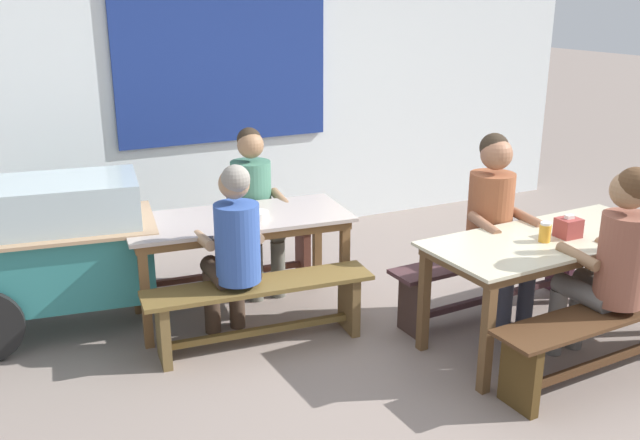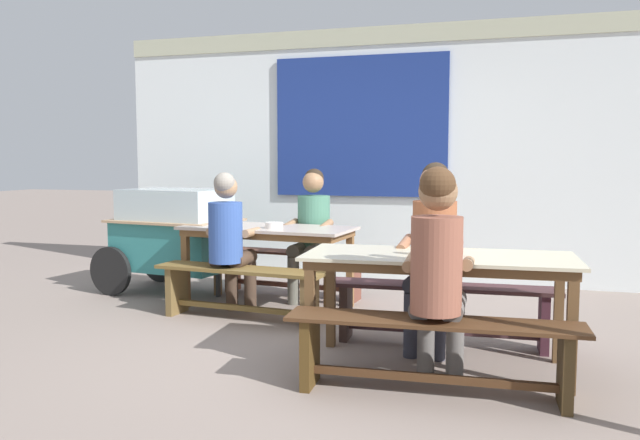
{
  "view_description": "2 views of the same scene",
  "coord_description": "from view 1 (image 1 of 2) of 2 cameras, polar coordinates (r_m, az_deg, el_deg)",
  "views": [
    {
      "loc": [
        -2.5,
        -3.37,
        2.25
      ],
      "look_at": [
        -0.47,
        0.79,
        0.74
      ],
      "focal_mm": 39.26,
      "sensor_mm": 36.0,
      "label": 1
    },
    {
      "loc": [
        1.14,
        -4.31,
        1.36
      ],
      "look_at": [
        -0.35,
        0.67,
        0.86
      ],
      "focal_mm": 35.71,
      "sensor_mm": 36.0,
      "label": 2
    }
  ],
  "objects": [
    {
      "name": "bench_far_back",
      "position": [
        5.58,
        -7.89,
        -2.65
      ],
      "size": [
        1.59,
        0.41,
        0.45
      ],
      "color": "brown",
      "rests_on": "ground_plane"
    },
    {
      "name": "bench_far_front",
      "position": [
        4.64,
        -4.91,
        -6.78
      ],
      "size": [
        1.53,
        0.45,
        0.45
      ],
      "color": "brown",
      "rests_on": "ground_plane"
    },
    {
      "name": "person_left_back_turned",
      "position": [
        4.52,
        -7.04,
        -2.06
      ],
      "size": [
        0.4,
        0.52,
        1.25
      ],
      "color": "#473428",
      "rests_on": "ground_plane"
    },
    {
      "name": "ground_plane",
      "position": [
        4.76,
        9.5,
        -10.39
      ],
      "size": [
        40.0,
        40.0,
        0.0
      ],
      "primitive_type": "plane",
      "color": "gray"
    },
    {
      "name": "soup_bowl",
      "position": [
        4.88,
        -5.14,
        0.4
      ],
      "size": [
        0.16,
        0.16,
        0.05
      ],
      "primitive_type": "cylinder",
      "color": "silver",
      "rests_on": "dining_table_far"
    },
    {
      "name": "backdrop_wall",
      "position": [
        6.7,
        -4.12,
        11.43
      ],
      "size": [
        6.73,
        0.23,
        2.82
      ],
      "color": "white",
      "rests_on": "ground_plane"
    },
    {
      "name": "condiment_jar",
      "position": [
        4.62,
        17.87,
        -0.95
      ],
      "size": [
        0.07,
        0.07,
        0.13
      ],
      "color": "gold",
      "rests_on": "dining_table_near"
    },
    {
      "name": "person_center_facing",
      "position": [
        5.44,
        -5.4,
        1.67
      ],
      "size": [
        0.44,
        0.54,
        1.27
      ],
      "color": "#636358",
      "rests_on": "ground_plane"
    },
    {
      "name": "bench_near_front",
      "position": [
        4.61,
        22.59,
        -8.45
      ],
      "size": [
        1.7,
        0.4,
        0.45
      ],
      "color": "#4A2D19",
      "rests_on": "ground_plane"
    },
    {
      "name": "food_cart",
      "position": [
        5.08,
        -20.3,
        -1.76
      ],
      "size": [
        1.61,
        0.99,
        1.06
      ],
      "color": "teal",
      "rests_on": "ground_plane"
    },
    {
      "name": "dining_table_far",
      "position": [
        4.97,
        -6.69,
        -0.59
      ],
      "size": [
        1.62,
        0.82,
        0.75
      ],
      "color": "#BDADA2",
      "rests_on": "ground_plane"
    },
    {
      "name": "dining_table_near",
      "position": [
        4.78,
        18.32,
        -2.14
      ],
      "size": [
        1.75,
        0.8,
        0.75
      ],
      "color": "beige",
      "rests_on": "ground_plane"
    },
    {
      "name": "person_right_near_table",
      "position": [
        5.01,
        14.12,
        0.24
      ],
      "size": [
        0.44,
        0.56,
        1.34
      ],
      "color": "#353744",
      "rests_on": "ground_plane"
    },
    {
      "name": "person_near_front",
      "position": [
        4.5,
        22.7,
        -2.83
      ],
      "size": [
        0.4,
        0.56,
        1.32
      ],
      "color": "#65615D",
      "rests_on": "ground_plane"
    },
    {
      "name": "tissue_box",
      "position": [
        4.76,
        19.58,
        -0.58
      ],
      "size": [
        0.14,
        0.13,
        0.15
      ],
      "color": "#983A36",
      "rests_on": "dining_table_near"
    },
    {
      "name": "bench_near_back",
      "position": [
        5.25,
        13.81,
        -4.21
      ],
      "size": [
        1.68,
        0.35,
        0.45
      ],
      "color": "#43292C",
      "rests_on": "ground_plane"
    }
  ]
}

